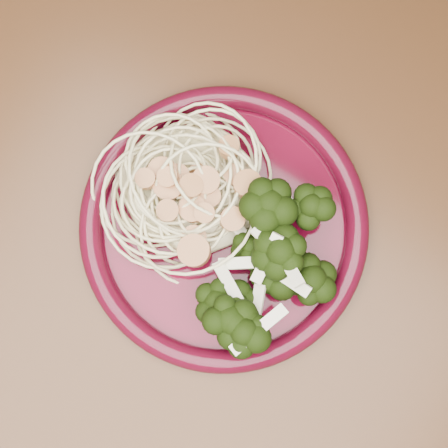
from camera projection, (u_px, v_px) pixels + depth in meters
dining_table at (255, 197)px, 0.62m from camera, size 1.20×0.80×0.75m
dinner_plate at (224, 226)px, 0.51m from camera, size 0.29×0.29×0.02m
spaghetti_pile at (190, 186)px, 0.50m from camera, size 0.14×0.13×0.03m
scallop_cluster at (187, 177)px, 0.47m from camera, size 0.15×0.15×0.04m
broccoli_pile at (268, 271)px, 0.48m from camera, size 0.12×0.15×0.05m
onion_garnish at (270, 268)px, 0.45m from camera, size 0.08×0.10×0.05m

